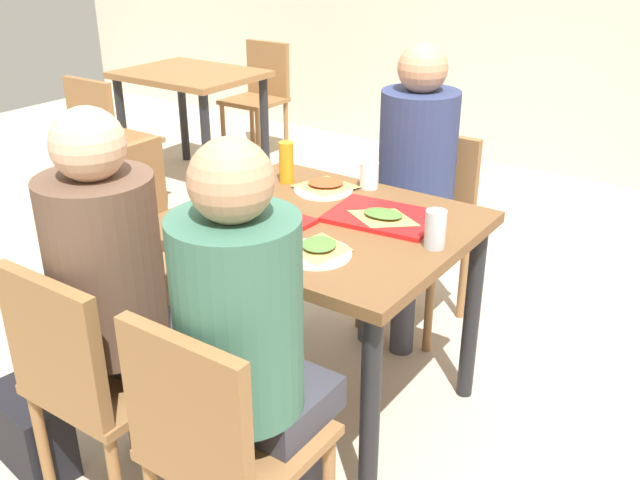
{
  "coord_description": "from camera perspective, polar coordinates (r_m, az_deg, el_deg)",
  "views": [
    {
      "loc": [
        1.26,
        -1.83,
        1.7
      ],
      "look_at": [
        0.0,
        0.0,
        0.68
      ],
      "focal_mm": 39.9,
      "sensor_mm": 36.0,
      "label": 1
    }
  ],
  "objects": [
    {
      "name": "ground_plane",
      "position": [
        2.8,
        0.0,
        -13.02
      ],
      "size": [
        10.0,
        10.0,
        0.02
      ],
      "primitive_type": "cube",
      "color": "#B7A893"
    },
    {
      "name": "main_table",
      "position": [
        2.46,
        0.0,
        -0.72
      ],
      "size": [
        0.98,
        0.85,
        0.76
      ],
      "color": "brown",
      "rests_on": "ground_plane"
    },
    {
      "name": "chair_near_left",
      "position": [
        2.18,
        -17.99,
        -10.27
      ],
      "size": [
        0.4,
        0.4,
        0.85
      ],
      "color": "olive",
      "rests_on": "ground_plane"
    },
    {
      "name": "chair_near_right",
      "position": [
        1.88,
        -8.25,
        -15.62
      ],
      "size": [
        0.4,
        0.4,
        0.85
      ],
      "color": "olive",
      "rests_on": "ground_plane"
    },
    {
      "name": "chair_far_side",
      "position": [
        3.16,
        8.39,
        1.92
      ],
      "size": [
        0.4,
        0.4,
        0.85
      ],
      "color": "olive",
      "rests_on": "ground_plane"
    },
    {
      "name": "chair_left_end",
      "position": [
        3.06,
        -13.6,
        0.68
      ],
      "size": [
        0.4,
        0.4,
        0.85
      ],
      "color": "olive",
      "rests_on": "ground_plane"
    },
    {
      "name": "person_in_red",
      "position": [
        2.13,
        -15.93,
        -3.16
      ],
      "size": [
        0.32,
        0.42,
        1.26
      ],
      "color": "#383842",
      "rests_on": "ground_plane"
    },
    {
      "name": "person_in_brown_jacket",
      "position": [
        1.81,
        -5.73,
        -7.39
      ],
      "size": [
        0.32,
        0.42,
        1.26
      ],
      "color": "#383842",
      "rests_on": "ground_plane"
    },
    {
      "name": "person_far_side",
      "position": [
        2.96,
        7.44,
        5.47
      ],
      "size": [
        0.32,
        0.42,
        1.26
      ],
      "color": "#383842",
      "rests_on": "ground_plane"
    },
    {
      "name": "tray_red_near",
      "position": [
        2.4,
        -5.42,
        1.58
      ],
      "size": [
        0.37,
        0.28,
        0.02
      ],
      "primitive_type": "cube",
      "rotation": [
        0.0,
        0.0,
        -0.05
      ],
      "color": "red",
      "rests_on": "main_table"
    },
    {
      "name": "tray_red_far",
      "position": [
        2.43,
        5.07,
        1.88
      ],
      "size": [
        0.39,
        0.3,
        0.02
      ],
      "primitive_type": "cube",
      "rotation": [
        0.0,
        0.0,
        0.11
      ],
      "color": "red",
      "rests_on": "main_table"
    },
    {
      "name": "paper_plate_center",
      "position": [
        2.67,
        0.27,
        4.03
      ],
      "size": [
        0.22,
        0.22,
        0.01
      ],
      "primitive_type": "cylinder",
      "color": "white",
      "rests_on": "main_table"
    },
    {
      "name": "paper_plate_near_edge",
      "position": [
        2.16,
        -0.33,
        -1.12
      ],
      "size": [
        0.22,
        0.22,
        0.01
      ],
      "primitive_type": "cylinder",
      "color": "white",
      "rests_on": "main_table"
    },
    {
      "name": "pizza_slice_a",
      "position": [
        2.38,
        -5.4,
        1.84
      ],
      "size": [
        0.24,
        0.24,
        0.02
      ],
      "color": "#DBAD60",
      "rests_on": "tray_red_near"
    },
    {
      "name": "pizza_slice_b",
      "position": [
        2.39,
        5.1,
        1.98
      ],
      "size": [
        0.2,
        0.15,
        0.02
      ],
      "color": "tan",
      "rests_on": "tray_red_far"
    },
    {
      "name": "pizza_slice_c",
      "position": [
        2.69,
        0.46,
        4.51
      ],
      "size": [
        0.25,
        0.25,
        0.02
      ],
      "color": "tan",
      "rests_on": "paper_plate_center"
    },
    {
      "name": "pizza_slice_d",
      "position": [
        2.18,
        -0.07,
        -0.49
      ],
      "size": [
        0.22,
        0.23,
        0.02
      ],
      "color": "tan",
      "rests_on": "paper_plate_near_edge"
    },
    {
      "name": "plastic_cup_a",
      "position": [
        2.69,
        3.98,
        5.2
      ],
      "size": [
        0.07,
        0.07,
        0.1
      ],
      "primitive_type": "cylinder",
      "color": "white",
      "rests_on": "main_table"
    },
    {
      "name": "plastic_cup_b",
      "position": [
        2.11,
        -5.05,
        -0.4
      ],
      "size": [
        0.07,
        0.07,
        0.1
      ],
      "primitive_type": "cylinder",
      "color": "white",
      "rests_on": "main_table"
    },
    {
      "name": "plastic_cup_c",
      "position": [
        2.67,
        -6.19,
        4.93
      ],
      "size": [
        0.07,
        0.07,
        0.1
      ],
      "primitive_type": "cylinder",
      "color": "white",
      "rests_on": "main_table"
    },
    {
      "name": "soda_can",
      "position": [
        2.21,
        9.23,
        0.86
      ],
      "size": [
        0.07,
        0.07,
        0.12
      ],
      "primitive_type": "cylinder",
      "color": "#B7BCC6",
      "rests_on": "main_table"
    },
    {
      "name": "condiment_bottle",
      "position": [
        2.74,
        -2.72,
        6.23
      ],
      "size": [
        0.06,
        0.06,
        0.16
      ],
      "primitive_type": "cylinder",
      "color": "orange",
      "rests_on": "main_table"
    },
    {
      "name": "foil_bundle",
      "position": [
        2.62,
        -7.81,
        4.5
      ],
      "size": [
        0.1,
        0.1,
        0.1
      ],
      "primitive_type": "sphere",
      "color": "silver",
      "rests_on": "main_table"
    },
    {
      "name": "handbag",
      "position": [
        2.62,
        -22.15,
        -14.03
      ],
      "size": [
        0.34,
        0.21,
        0.28
      ],
      "primitive_type": "cube",
      "rotation": [
        0.0,
        0.0,
        -0.15
      ],
      "color": "black",
      "rests_on": "ground_plane"
    },
    {
      "name": "background_table",
      "position": [
        4.95,
        -10.31,
        11.68
      ],
      "size": [
        0.9,
        0.7,
        0.76
      ],
      "color": "olive",
      "rests_on": "ground_plane"
    },
    {
      "name": "background_chair_near",
      "position": [
        4.51,
        -16.72,
        8.05
      ],
      "size": [
        0.4,
        0.4,
        0.85
      ],
      "color": "olive",
      "rests_on": "ground_plane"
    },
    {
      "name": "background_chair_far",
      "position": [
        5.51,
        -4.79,
        11.86
      ],
      "size": [
        0.4,
        0.4,
        0.85
      ],
      "color": "olive",
      "rests_on": "ground_plane"
    }
  ]
}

